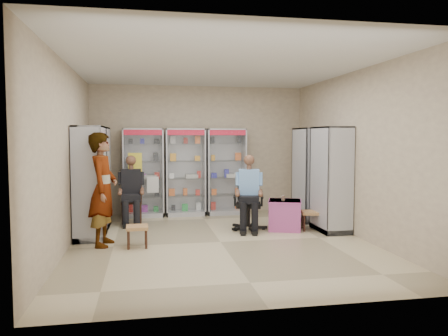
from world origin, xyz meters
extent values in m
plane|color=tan|center=(0.00, 0.00, 0.00)|extent=(6.00, 6.00, 0.00)
cube|color=#C0AF8F|center=(0.00, 3.00, 1.50)|extent=(5.00, 0.02, 3.00)
cube|color=#C0AF8F|center=(0.00, -3.00, 1.50)|extent=(5.00, 0.02, 3.00)
cube|color=#C0AF8F|center=(-2.50, 0.00, 1.50)|extent=(0.02, 6.00, 3.00)
cube|color=#C0AF8F|center=(2.50, 0.00, 1.50)|extent=(0.02, 6.00, 3.00)
cube|color=beige|center=(0.00, 0.00, 3.00)|extent=(5.00, 6.00, 0.02)
cube|color=silver|center=(-1.30, 2.73, 1.00)|extent=(0.90, 0.50, 2.00)
cube|color=silver|center=(-0.35, 2.73, 1.00)|extent=(0.90, 0.50, 2.00)
cube|color=#ACB0B3|center=(0.60, 2.73, 1.00)|extent=(0.90, 0.50, 2.00)
cube|color=#B4B5BB|center=(2.23, 1.60, 1.00)|extent=(0.90, 0.50, 2.00)
cube|color=#B4B8BC|center=(2.23, 0.50, 1.00)|extent=(0.90, 0.50, 2.00)
cube|color=#B0B3B7|center=(-2.23, 1.80, 1.00)|extent=(0.90, 0.50, 2.00)
cube|color=#A9ACB0|center=(-2.23, 0.70, 1.00)|extent=(0.90, 0.50, 2.00)
cube|color=black|center=(-1.55, 2.00, 0.47)|extent=(0.42, 0.42, 0.94)
cube|color=black|center=(0.71, 0.92, 0.54)|extent=(0.71, 0.71, 1.08)
cube|color=#B8499D|center=(1.40, 0.77, 0.29)|extent=(0.76, 0.74, 0.58)
cylinder|color=#532407|center=(1.35, 0.71, 0.63)|extent=(0.07, 0.07, 0.11)
cube|color=olive|center=(1.90, 0.65, 0.18)|extent=(0.44, 0.44, 0.37)
cube|color=olive|center=(-1.40, -0.10, 0.18)|extent=(0.36, 0.36, 0.35)
imported|color=gray|center=(-1.95, 0.11, 0.94)|extent=(0.56, 0.75, 1.88)
camera|label=1|loc=(-1.26, -7.29, 1.80)|focal=35.00mm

